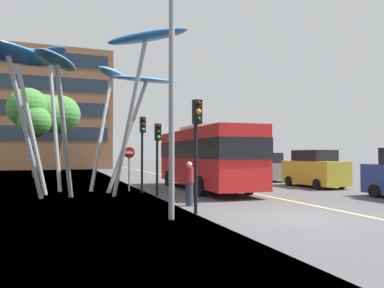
# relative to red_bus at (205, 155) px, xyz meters

# --- Properties ---
(ground) EXTENTS (120.00, 240.00, 0.10)m
(ground) POSITION_rel_red_bus_xyz_m (-1.25, -8.93, -1.99)
(ground) COLOR #4C4C4F
(red_bus) EXTENTS (2.97, 10.22, 3.55)m
(red_bus) POSITION_rel_red_bus_xyz_m (0.00, 0.00, 0.00)
(red_bus) COLOR red
(red_bus) RESTS_ON ground
(leaf_sculpture) EXTENTS (10.86, 9.93, 7.85)m
(leaf_sculpture) POSITION_rel_red_bus_xyz_m (-7.06, 0.03, 4.31)
(leaf_sculpture) COLOR #9EA0A5
(leaf_sculpture) RESTS_ON ground
(traffic_light_kerb_near) EXTENTS (0.28, 0.42, 3.79)m
(traffic_light_kerb_near) POSITION_rel_red_bus_xyz_m (-3.31, -7.50, 0.80)
(traffic_light_kerb_near) COLOR black
(traffic_light_kerb_near) RESTS_ON ground
(traffic_light_kerb_far) EXTENTS (0.28, 0.42, 3.44)m
(traffic_light_kerb_far) POSITION_rel_red_bus_xyz_m (-3.20, -1.92, 0.56)
(traffic_light_kerb_far) COLOR black
(traffic_light_kerb_far) RESTS_ON ground
(traffic_light_island_mid) EXTENTS (0.28, 0.42, 3.90)m
(traffic_light_island_mid) POSITION_rel_red_bus_xyz_m (-3.60, -0.33, 0.87)
(traffic_light_island_mid) COLOR black
(traffic_light_island_mid) RESTS_ON ground
(car_parked_mid) EXTENTS (1.94, 4.33, 2.24)m
(car_parked_mid) POSITION_rel_red_bus_xyz_m (6.90, -0.55, -0.88)
(car_parked_mid) COLOR gold
(car_parked_mid) RESTS_ON ground
(car_parked_far) EXTENTS (1.98, 4.43, 2.09)m
(car_parked_far) POSITION_rel_red_bus_xyz_m (6.95, 5.17, -0.97)
(car_parked_far) COLOR gray
(car_parked_far) RESTS_ON ground
(car_side_street) EXTENTS (2.02, 4.32, 2.18)m
(car_side_street) POSITION_rel_red_bus_xyz_m (6.76, 11.88, -0.92)
(car_side_street) COLOR gold
(car_side_street) RESTS_ON ground
(car_far_side) EXTENTS (1.99, 3.91, 2.19)m
(car_far_side) POSITION_rel_red_bus_xyz_m (7.14, 18.29, -0.92)
(car_far_side) COLOR gold
(car_far_side) RESTS_ON ground
(street_lamp) EXTENTS (1.85, 0.44, 7.70)m
(street_lamp) POSITION_rel_red_bus_xyz_m (-3.95, -8.11, 2.98)
(street_lamp) COLOR gray
(street_lamp) RESTS_ON ground
(tree_pavement_near) EXTENTS (4.76, 4.74, 7.69)m
(tree_pavement_near) POSITION_rel_red_bus_xyz_m (-9.58, 15.60, 3.64)
(tree_pavement_near) COLOR brown
(tree_pavement_near) RESTS_ON ground
(tree_pavement_far) EXTENTS (3.95, 3.95, 8.04)m
(tree_pavement_far) POSITION_rel_red_bus_xyz_m (-7.56, 20.97, 3.89)
(tree_pavement_far) COLOR brown
(tree_pavement_far) RESTS_ON ground
(pedestrian) EXTENTS (0.34, 0.34, 1.70)m
(pedestrian) POSITION_rel_red_bus_xyz_m (-2.88, -5.55, -1.09)
(pedestrian) COLOR #2D3342
(pedestrian) RESTS_ON ground
(no_entry_sign) EXTENTS (0.60, 0.12, 2.37)m
(no_entry_sign) POSITION_rel_red_bus_xyz_m (-4.08, 0.80, -0.36)
(no_entry_sign) COLOR gray
(no_entry_sign) RESTS_ON ground
(backdrop_building) EXTENTS (24.07, 12.77, 16.02)m
(backdrop_building) POSITION_rel_red_bus_xyz_m (-12.91, 37.36, 6.07)
(backdrop_building) COLOR brown
(backdrop_building) RESTS_ON ground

